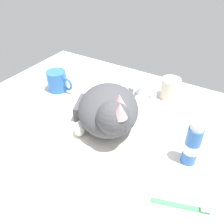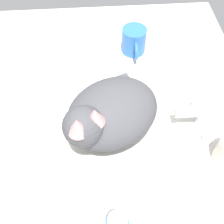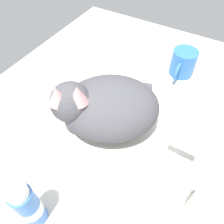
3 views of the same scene
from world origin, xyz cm
name	(u,v)px [view 1 (image 1 of 3)]	position (x,y,z in cm)	size (l,w,h in cm)	color
ground_plane	(109,130)	(0.00, 0.00, -1.50)	(110.00, 82.50, 3.00)	silver
sink_basin	(108,125)	(0.00, 0.00, 0.39)	(36.62, 36.62, 0.79)	white
faucet	(139,89)	(0.00, 22.73, 2.79)	(13.98, 9.81, 6.47)	silver
cat	(108,110)	(0.57, -1.13, 7.71)	(28.96, 30.06, 16.25)	#4C4C51
coffee_mug	(58,81)	(-29.61, 9.02, 4.13)	(11.70, 7.69, 8.25)	#3372C6
rinse_cup	(170,88)	(11.00, 27.32, 3.98)	(7.29, 7.29, 7.95)	silver
toothpaste_bottle	(192,145)	(27.04, -1.14, 6.47)	(4.24, 4.24, 13.88)	#3870C6
toothbrush	(184,206)	(30.42, -15.55, 0.53)	(13.33, 5.38, 1.60)	#4CB266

